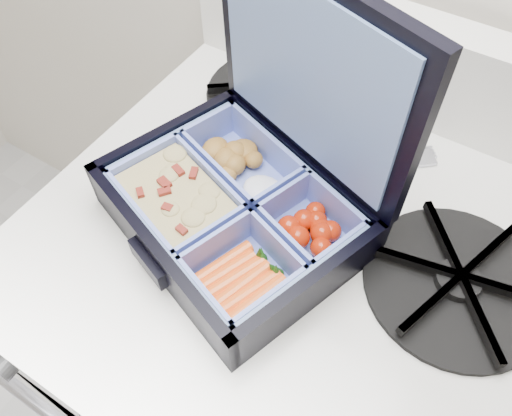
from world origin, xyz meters
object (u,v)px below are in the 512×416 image
Objects in this scene: burner_grate at (459,279)px; fork at (349,168)px; stove at (278,354)px; bento_box at (233,211)px.

burner_grate is 0.97× the size of fork.
burner_grate is at bearing 6.94° from stove.
bento_box reaches higher than fork.
stove is 0.45m from burner_grate.
bento_box is at bearing -144.50° from stove.
fork is at bearing 79.12° from stove.
bento_box reaches higher than stove.
stove is 4.27× the size of fork.
fork is (-0.16, 0.08, -0.01)m from burner_grate.
fork is (0.07, 0.14, -0.03)m from bento_box.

